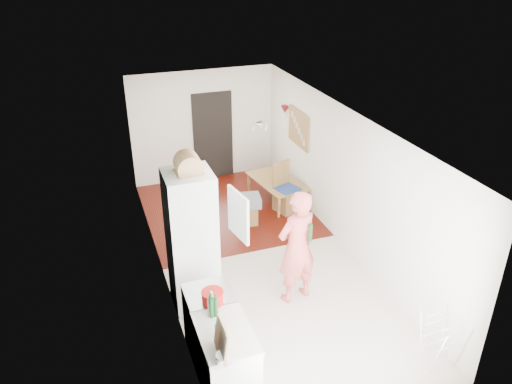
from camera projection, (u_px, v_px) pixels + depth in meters
room_shell at (257, 194)px, 8.09m from camera, size 3.20×7.00×2.50m
floor at (257, 258)px, 8.65m from camera, size 3.20×7.00×0.01m
wood_floor_overlay at (226, 209)px, 10.21m from camera, size 3.20×3.30×0.01m
sage_wall_panel at (185, 243)px, 5.66m from camera, size 0.02×3.00×1.30m
tile_splashback at (200, 322)px, 5.51m from camera, size 0.02×1.90×0.50m
doorway_recess at (213, 136)px, 11.19m from camera, size 0.90×0.04×2.00m
base_cabinet at (226, 363)px, 5.92m from camera, size 0.60×0.90×0.86m
worktop at (225, 333)px, 5.72m from camera, size 0.62×0.92×0.06m
range_cooker at (210, 322)px, 6.55m from camera, size 0.60×0.60×0.88m
cooker_top at (209, 294)px, 6.34m from camera, size 0.60×0.60×0.04m
fridge_housing at (192, 241)px, 7.13m from camera, size 0.66×0.66×2.15m
fridge_door at (238, 215)px, 6.85m from camera, size 0.14×0.56×0.70m
fridge_interior at (211, 209)px, 7.01m from camera, size 0.02×0.52×0.66m
pinboard at (299, 128)px, 10.03m from camera, size 0.03×0.90×0.70m
pinboard_frame at (298, 128)px, 10.02m from camera, size 0.00×0.94×0.74m
wall_sconce at (285, 109)px, 10.47m from camera, size 0.18×0.18×0.16m
person at (297, 238)px, 7.22m from camera, size 0.88×0.68×2.14m
dining_table at (278, 192)px, 10.44m from camera, size 0.84×1.27×0.42m
dining_chair at (287, 188)px, 9.94m from camera, size 0.54×0.54×1.01m
stool at (249, 214)px, 9.61m from camera, size 0.36×0.36×0.41m
grey_drape at (249, 201)px, 9.47m from camera, size 0.49×0.49×0.19m
drying_rack at (442, 342)px, 6.30m from camera, size 0.41×0.37×0.76m
bread_bin at (188, 165)px, 6.63m from camera, size 0.40×0.38×0.20m
red_casserole at (213, 297)px, 6.13m from camera, size 0.33×0.33×0.16m
steel_pan at (224, 358)px, 5.28m from camera, size 0.23×0.23×0.09m
held_bottle at (310, 232)px, 7.10m from camera, size 0.06×0.06×0.28m
bottle_a at (211, 307)px, 5.87m from camera, size 0.08×0.08×0.27m
bottle_b at (216, 307)px, 5.89m from camera, size 0.07×0.07×0.26m
bottle_c at (218, 330)px, 5.59m from camera, size 0.10×0.10×0.20m
pepper_mill_front at (210, 309)px, 5.89m from camera, size 0.06×0.06×0.20m
pepper_mill_back at (211, 301)px, 6.03m from camera, size 0.06×0.06×0.20m
chopping_boards at (221, 340)px, 5.29m from camera, size 0.06×0.30×0.41m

